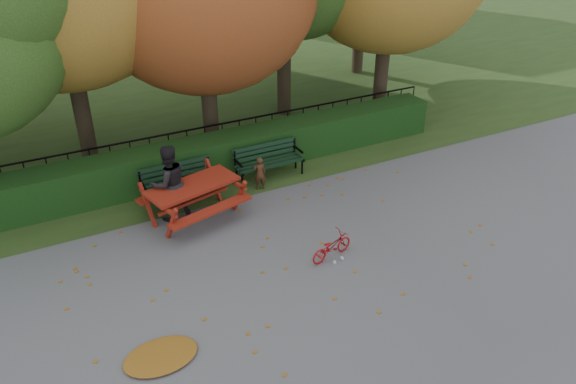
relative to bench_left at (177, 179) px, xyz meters
name	(u,v)px	position (x,y,z in m)	size (l,w,h in m)	color
ground	(298,265)	(1.30, -3.70, -0.52)	(90.00, 90.00, 0.00)	slate
grass_strip	(130,73)	(1.30, 10.30, -0.51)	(90.00, 90.00, 0.00)	#273B18
hedge	(216,156)	(1.30, 0.80, -0.02)	(13.00, 0.90, 1.00)	black
iron_fence	(206,143)	(1.30, 1.60, 0.02)	(14.00, 0.04, 1.02)	black
bench_left	(177,179)	(0.00, 0.00, 0.00)	(1.80, 0.57, 0.88)	black
bench_right	(268,159)	(2.40, 0.00, 0.00)	(1.80, 0.57, 0.88)	black
picnic_table	(193,192)	(0.05, -1.04, 0.16)	(2.38, 2.09, 1.00)	maroon
leaf_pile	(161,356)	(-1.87, -4.86, -0.48)	(1.23, 0.85, 0.09)	brown
leaf_scatter	(291,257)	(1.30, -3.40, -0.51)	(9.00, 5.70, 0.01)	brown
child	(260,173)	(1.94, -0.50, -0.08)	(0.32, 0.21, 0.87)	#452716
adult	(169,183)	(-0.41, -0.80, 0.38)	(0.88, 0.68, 1.81)	black
bicycle	(332,246)	(2.03, -3.77, -0.25)	(0.36, 1.03, 0.54)	#A90F12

